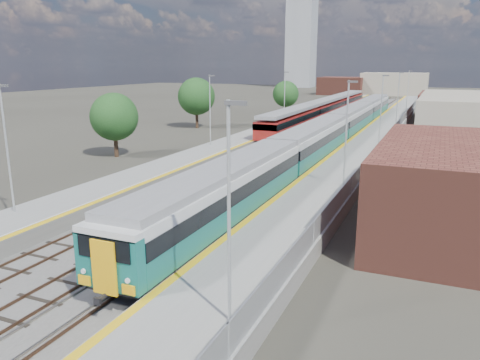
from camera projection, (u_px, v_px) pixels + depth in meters
The scene contains 11 objects.
ground at pixel (334, 139), 61.68m from camera, with size 320.00×320.00×0.00m, color #47443A.
ballast_bed at pixel (322, 135), 64.76m from camera, with size 10.50×155.00×0.06m, color #565451.
tracks at pixel (329, 133), 66.01m from camera, with size 8.96×160.00×0.17m.
platform_right at pixel (378, 135), 61.76m from camera, with size 4.70×155.00×8.52m.
platform_left at pixel (275, 129), 67.23m from camera, with size 4.30×155.00×8.52m.
buildings at pixel (339, 61), 145.10m from camera, with size 72.00×185.50×40.00m.
green_train at pixel (336, 128), 54.66m from camera, with size 2.99×83.04×3.29m.
red_train at pixel (326, 109), 79.65m from camera, with size 2.97×60.21×3.75m.
tree_a at pixel (114, 117), 48.77m from camera, with size 4.98×4.98×6.76m.
tree_b at pixel (196, 96), 71.30m from camera, with size 5.66×5.66×7.66m.
tree_c at pixel (286, 94), 88.15m from camera, with size 4.89×4.89×6.62m.
Camera 1 is at (12.61, -11.14, 9.56)m, focal length 35.00 mm.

